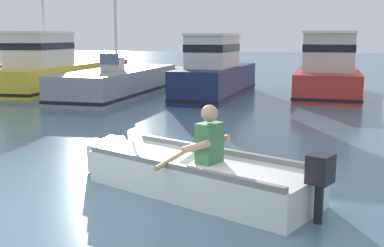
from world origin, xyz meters
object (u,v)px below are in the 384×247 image
(moored_boat_navy, at_px, (216,74))
(moored_boat_red, at_px, (328,73))
(moored_boat_yellow, at_px, (46,69))
(rowboat_with_person, at_px, (196,174))
(moored_boat_grey, at_px, (119,83))

(moored_boat_navy, distance_m, moored_boat_red, 3.91)
(moored_boat_red, bearing_deg, moored_boat_yellow, -174.99)
(rowboat_with_person, relative_size, moored_boat_navy, 0.64)
(moored_boat_red, bearing_deg, moored_boat_navy, -159.12)
(moored_boat_navy, bearing_deg, moored_boat_grey, -174.09)
(moored_boat_grey, distance_m, moored_boat_navy, 3.42)
(rowboat_with_person, xyz_separation_m, moored_boat_navy, (-1.94, 9.87, 0.55))
(moored_boat_yellow, distance_m, moored_boat_grey, 3.52)
(moored_boat_navy, bearing_deg, moored_boat_yellow, 175.95)
(moored_boat_grey, relative_size, moored_boat_navy, 1.21)
(rowboat_with_person, distance_m, moored_boat_navy, 10.08)
(moored_boat_navy, height_order, moored_boat_red, moored_boat_red)
(moored_boat_grey, bearing_deg, moored_boat_red, 13.93)
(moored_boat_navy, xyz_separation_m, moored_boat_red, (3.66, 1.39, 0.01))
(moored_boat_grey, height_order, moored_boat_navy, moored_boat_grey)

